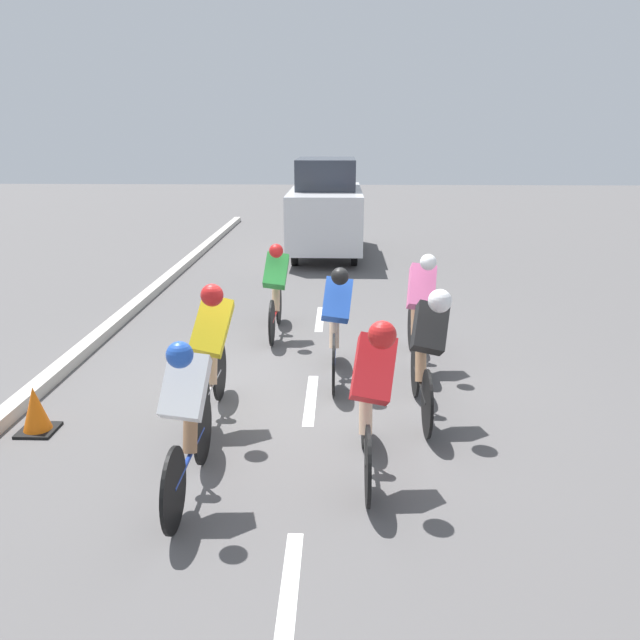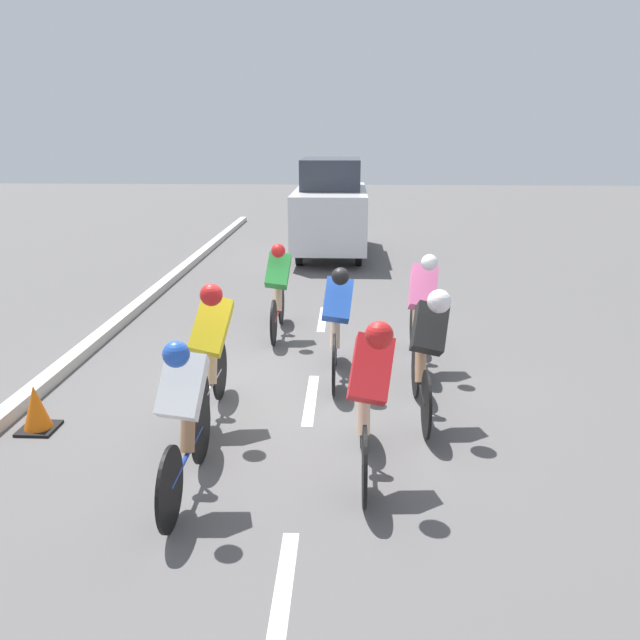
% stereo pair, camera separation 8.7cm
% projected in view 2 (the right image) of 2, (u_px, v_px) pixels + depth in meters
% --- Properties ---
extents(ground_plane, '(60.00, 60.00, 0.00)m').
position_uv_depth(ground_plane, '(312.00, 391.00, 7.35)').
color(ground_plane, '#565454').
extents(lane_stripe_near, '(0.12, 1.40, 0.01)m').
position_uv_depth(lane_stripe_near, '(282.00, 599.00, 4.08)').
color(lane_stripe_near, white).
rests_on(lane_stripe_near, ground).
extents(lane_stripe_mid, '(0.12, 1.40, 0.01)m').
position_uv_depth(lane_stripe_mid, '(311.00, 399.00, 7.14)').
color(lane_stripe_mid, white).
rests_on(lane_stripe_mid, ground).
extents(lane_stripe_far, '(0.12, 1.40, 0.01)m').
position_uv_depth(lane_stripe_far, '(323.00, 319.00, 10.20)').
color(lane_stripe_far, white).
rests_on(lane_stripe_far, ground).
extents(curb, '(0.20, 29.58, 0.14)m').
position_uv_depth(curb, '(37.00, 388.00, 7.26)').
color(curb, '#B7B2A8').
rests_on(curb, ground).
extents(cyclist_red, '(0.42, 1.67, 1.51)m').
position_uv_depth(cyclist_red, '(369.00, 393.00, 5.32)').
color(cyclist_red, black).
rests_on(cyclist_red, ground).
extents(cyclist_pink, '(0.39, 1.72, 1.52)m').
position_uv_depth(cyclist_pink, '(421.00, 308.00, 7.99)').
color(cyclist_pink, black).
rests_on(cyclist_pink, ground).
extents(cyclist_black, '(0.42, 1.71, 1.47)m').
position_uv_depth(cyclist_black, '(427.00, 349.00, 6.46)').
color(cyclist_black, black).
rests_on(cyclist_black, ground).
extents(cyclist_yellow, '(0.44, 1.64, 1.54)m').
position_uv_depth(cyclist_yellow, '(211.00, 347.00, 6.42)').
color(cyclist_yellow, black).
rests_on(cyclist_yellow, ground).
extents(cyclist_white, '(0.38, 1.70, 1.46)m').
position_uv_depth(cyclist_white, '(184.00, 413.00, 5.04)').
color(cyclist_white, black).
rests_on(cyclist_white, ground).
extents(cyclist_green, '(0.38, 1.70, 1.43)m').
position_uv_depth(cyclist_green, '(278.00, 287.00, 9.18)').
color(cyclist_green, black).
rests_on(cyclist_green, ground).
extents(cyclist_blue, '(0.38, 1.69, 1.47)m').
position_uv_depth(cyclist_blue, '(337.00, 322.00, 7.49)').
color(cyclist_blue, black).
rests_on(cyclist_blue, ground).
extents(support_car, '(1.70, 4.18, 2.32)m').
position_uv_depth(support_car, '(331.00, 208.00, 15.25)').
color(support_car, black).
rests_on(support_car, ground).
extents(traffic_cone, '(0.36, 0.36, 0.49)m').
position_uv_depth(traffic_cone, '(36.00, 409.00, 6.34)').
color(traffic_cone, black).
rests_on(traffic_cone, ground).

